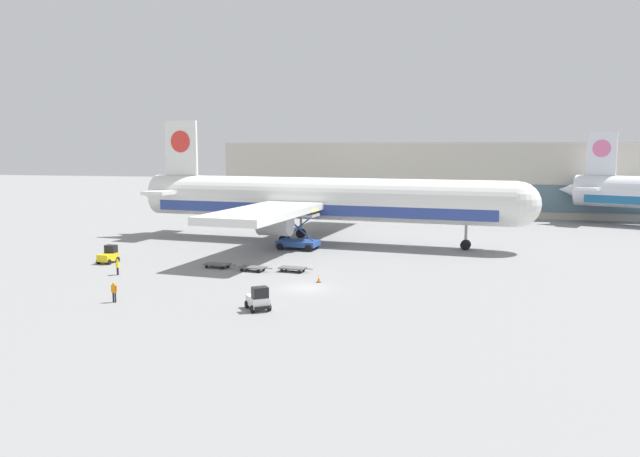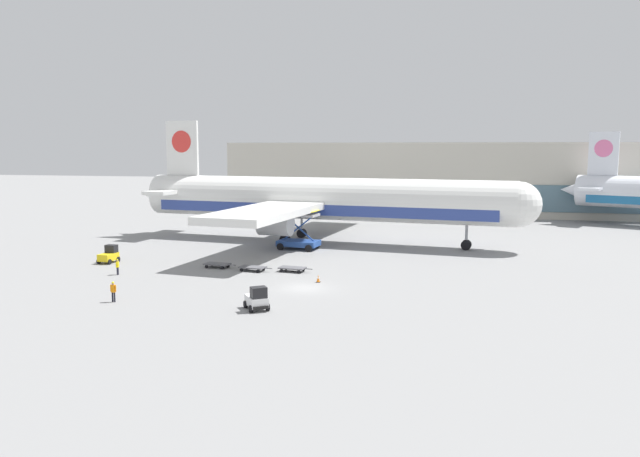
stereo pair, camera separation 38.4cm
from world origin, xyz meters
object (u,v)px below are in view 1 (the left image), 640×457
baggage_tug_mid (109,255)px  baggage_dolly_lead (217,264)px  airplane_main (315,200)px  baggage_dolly_second (253,268)px  baggage_dolly_third (293,268)px  ground_crew_far (117,266)px  ground_crew_near (114,290)px  traffic_cone_near (319,278)px  scissor_lift_loader (298,234)px  baggage_tug_foreground (258,299)px

baggage_tug_mid → baggage_dolly_lead: 13.27m
airplane_main → baggage_dolly_second: airplane_main is taller
baggage_tug_mid → baggage_dolly_second: size_ratio=0.68×
baggage_dolly_third → ground_crew_far: (-17.31, -5.50, 0.58)m
airplane_main → ground_crew_near: bearing=-97.4°
baggage_dolly_lead → traffic_cone_near: 13.35m
baggage_tug_mid → baggage_dolly_lead: (13.26, -0.18, -0.49)m
scissor_lift_loader → traffic_cone_near: 20.19m
scissor_lift_loader → baggage_dolly_second: size_ratio=1.46×
baggage_dolly_lead → ground_crew_near: size_ratio=2.11×
ground_crew_far → baggage_dolly_second: bearing=-77.4°
baggage_dolly_third → ground_crew_near: ground_crew_near is taller
scissor_lift_loader → baggage_tug_foreground: scissor_lift_loader is taller
airplane_main → ground_crew_far: airplane_main is taller
ground_crew_far → ground_crew_near: bearing=-159.2°
scissor_lift_loader → baggage_tug_mid: (-18.83, -13.93, -1.08)m
airplane_main → baggage_tug_mid: 28.79m
ground_crew_near → ground_crew_far: 11.92m
baggage_dolly_lead → ground_crew_far: (-8.67, -5.83, 0.58)m
airplane_main → ground_crew_far: 30.83m
ground_crew_far → baggage_dolly_lead: bearing=-64.1°
airplane_main → ground_crew_far: (-15.07, -26.45, -4.87)m
baggage_dolly_third → traffic_cone_near: size_ratio=4.86×
baggage_tug_mid → baggage_dolly_second: baggage_tug_mid is taller
airplane_main → baggage_tug_foreground: bearing=-77.8°
baggage_tug_mid → baggage_dolly_third: baggage_tug_mid is taller
baggage_tug_foreground → airplane_main: bearing=150.4°
scissor_lift_loader → baggage_tug_mid: 23.45m
ground_crew_far → baggage_tug_foreground: bearing=-126.9°
airplane_main → baggage_dolly_second: bearing=-88.6°
baggage_dolly_second → ground_crew_near: bearing=-107.9°
baggage_tug_foreground → baggage_tug_mid: (-23.14, 16.23, 0.00)m
ground_crew_far → baggage_tug_mid: bearing=29.3°
ground_crew_near → baggage_tug_mid: bearing=126.5°
baggage_dolly_second → baggage_dolly_third: size_ratio=1.00×
scissor_lift_loader → baggage_tug_foreground: 30.49m
baggage_tug_mid → ground_crew_near: 19.44m
ground_crew_near → ground_crew_far: ground_crew_near is taller
baggage_dolly_second → baggage_dolly_third: (4.26, 0.58, 0.00)m
baggage_dolly_second → ground_crew_near: (-7.30, -15.37, 0.67)m
baggage_tug_mid → ground_crew_far: bearing=-138.5°
traffic_cone_near → airplane_main: bearing=103.4°
baggage_dolly_lead → ground_crew_far: bearing=-138.6°
scissor_lift_loader → ground_crew_far: (-14.24, -19.94, -0.99)m
baggage_tug_foreground → baggage_dolly_third: 15.77m
baggage_tug_foreground → baggage_dolly_lead: size_ratio=0.75×
baggage_dolly_third → ground_crew_far: size_ratio=2.27×
baggage_tug_foreground → baggage_tug_mid: size_ratio=1.10×
baggage_dolly_second → ground_crew_near: 17.02m
baggage_tug_foreground → baggage_dolly_third: bearing=149.5°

